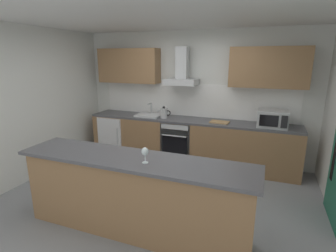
# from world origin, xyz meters

# --- Properties ---
(ground) EXTENTS (5.69, 4.78, 0.02)m
(ground) POSITION_xyz_m (0.00, 0.00, -0.01)
(ground) COLOR gray
(ceiling) EXTENTS (5.69, 4.78, 0.02)m
(ceiling) POSITION_xyz_m (0.00, 0.00, 2.61)
(ceiling) COLOR white
(wall_back) EXTENTS (5.69, 0.12, 2.60)m
(wall_back) POSITION_xyz_m (0.00, 1.95, 1.30)
(wall_back) COLOR silver
(wall_back) RESTS_ON ground
(wall_left) EXTENTS (0.12, 4.78, 2.60)m
(wall_left) POSITION_xyz_m (-2.41, 0.00, 1.30)
(wall_left) COLOR silver
(wall_left) RESTS_ON ground
(backsplash_tile) EXTENTS (3.99, 0.02, 0.66)m
(backsplash_tile) POSITION_xyz_m (0.00, 1.88, 1.23)
(backsplash_tile) COLOR white
(counter_back) EXTENTS (4.13, 0.60, 0.90)m
(counter_back) POSITION_xyz_m (0.00, 1.57, 0.45)
(counter_back) COLOR olive
(counter_back) RESTS_ON ground
(counter_island) EXTENTS (2.85, 0.64, 0.96)m
(counter_island) POSITION_xyz_m (0.02, -0.76, 0.48)
(counter_island) COLOR olive
(counter_island) RESTS_ON ground
(upper_cabinets) EXTENTS (4.08, 0.32, 0.70)m
(upper_cabinets) POSITION_xyz_m (0.00, 1.72, 1.91)
(upper_cabinets) COLOR olive
(oven) EXTENTS (0.60, 0.62, 0.80)m
(oven) POSITION_xyz_m (-0.19, 1.55, 0.46)
(oven) COLOR slate
(oven) RESTS_ON ground
(refrigerator) EXTENTS (0.58, 0.60, 0.85)m
(refrigerator) POSITION_xyz_m (-1.66, 1.54, 0.43)
(refrigerator) COLOR white
(refrigerator) RESTS_ON ground
(microwave) EXTENTS (0.50, 0.38, 0.30)m
(microwave) POSITION_xyz_m (1.52, 1.52, 1.05)
(microwave) COLOR #B7BABC
(microwave) RESTS_ON counter_back
(sink) EXTENTS (0.50, 0.40, 0.26)m
(sink) POSITION_xyz_m (-0.86, 1.56, 0.93)
(sink) COLOR silver
(sink) RESTS_ON counter_back
(kettle) EXTENTS (0.29, 0.15, 0.24)m
(kettle) POSITION_xyz_m (-0.50, 1.51, 1.01)
(kettle) COLOR #B7BABC
(kettle) RESTS_ON counter_back
(range_hood) EXTENTS (0.62, 0.45, 0.72)m
(range_hood) POSITION_xyz_m (-0.19, 1.67, 1.79)
(range_hood) COLOR #B7BABC
(wine_glass) EXTENTS (0.08, 0.08, 0.18)m
(wine_glass) POSITION_xyz_m (0.22, -0.84, 1.08)
(wine_glass) COLOR silver
(wine_glass) RESTS_ON counter_island
(chopping_board) EXTENTS (0.36, 0.24, 0.02)m
(chopping_board) POSITION_xyz_m (0.61, 1.52, 0.91)
(chopping_board) COLOR tan
(chopping_board) RESTS_ON counter_back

